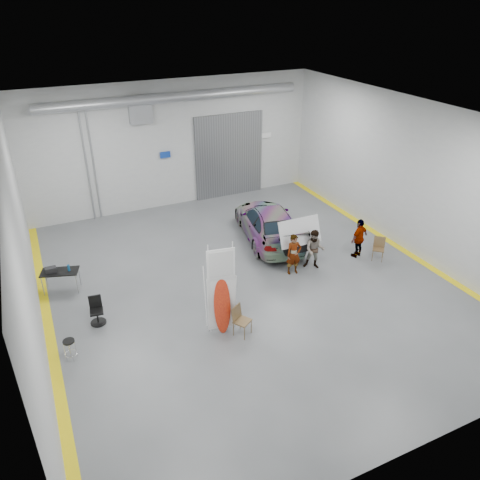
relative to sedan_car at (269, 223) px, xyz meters
name	(u,v)px	position (x,y,z in m)	size (l,w,h in m)	color
ground	(247,282)	(-2.31, -2.72, -0.74)	(16.00, 16.00, 0.00)	#55585C
room_shell	(228,157)	(-2.07, -0.50, 3.34)	(14.02, 16.18, 6.01)	#B1B4B6
sedan_car	(269,223)	(0.00, 0.00, 0.00)	(2.08, 5.11, 1.48)	silver
person_a	(294,254)	(-0.47, -2.85, 0.06)	(0.58, 0.38, 1.60)	#825B47
person_b	(315,249)	(0.44, -2.85, 0.05)	(0.77, 0.59, 1.58)	#446A7D
person_c	(359,238)	(2.51, -2.85, 0.08)	(0.95, 0.39, 1.63)	#AB6B39
surfboard_display	(223,297)	(-4.19, -4.89, 0.52)	(0.87, 0.33, 3.10)	white
folding_chair_near	(242,326)	(-3.74, -5.28, -0.43)	(0.64, 0.69, 0.98)	brown
folding_chair_far	(378,253)	(3.07, -3.40, -0.45)	(0.60, 0.68, 0.91)	brown
shop_stool	(70,350)	(-8.67, -4.22, -0.40)	(0.35, 0.35, 0.69)	black
work_table	(57,272)	(-8.55, -0.40, 0.05)	(1.39, 0.98, 1.03)	#92959A
office_chair	(96,312)	(-7.68, -2.79, -0.33)	(0.50, 0.50, 0.93)	black
trunk_lid	(298,229)	(0.00, -2.30, 0.76)	(1.73, 1.05, 0.04)	silver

